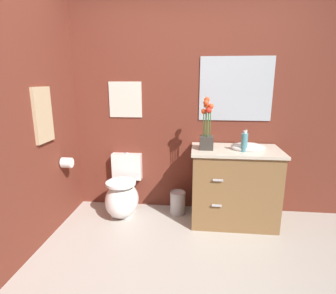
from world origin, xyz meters
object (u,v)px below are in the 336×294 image
wall_mirror (236,89)px  toilet_paper_roll (67,163)px  vanity_cabinet (234,185)px  hanging_towel (43,115)px  toilet (123,195)px  wall_poster (125,100)px  flower_vase (207,131)px  trash_bin (178,202)px  soap_bottle (244,142)px

wall_mirror → toilet_paper_roll: (-1.81, -0.46, -0.77)m
vanity_cabinet → hanging_towel: hanging_towel is taller
toilet → wall_poster: (0.00, 0.27, 1.08)m
wall_mirror → wall_poster: bearing=180.0°
toilet_paper_roll → flower_vase: bearing=5.1°
toilet → trash_bin: size_ratio=2.54×
vanity_cabinet → hanging_towel: size_ratio=1.96×
hanging_towel → toilet_paper_roll: bearing=78.2°
wall_poster → soap_bottle: bearing=-16.4°
vanity_cabinet → flower_vase: size_ratio=1.88×
vanity_cabinet → flower_vase: (-0.32, -0.04, 0.61)m
wall_poster → trash_bin: bearing=-15.9°
vanity_cabinet → soap_bottle: soap_bottle is taller
soap_bottle → wall_mirror: (-0.06, 0.39, 0.51)m
trash_bin → hanging_towel: 1.74m
hanging_towel → toilet_paper_roll: size_ratio=4.73×
toilet → wall_poster: bearing=90.0°
trash_bin → hanging_towel: hanging_towel is taller
trash_bin → flower_vase: bearing=-26.3°
toilet → toilet_paper_roll: (-0.55, -0.20, 0.44)m
toilet → vanity_cabinet: size_ratio=0.68×
hanging_towel → soap_bottle: bearing=10.0°
wall_mirror → vanity_cabinet: bearing=-89.5°
flower_vase → toilet_paper_roll: size_ratio=4.93×
wall_mirror → flower_vase: bearing=-133.7°
flower_vase → trash_bin: bearing=153.7°
soap_bottle → toilet_paper_roll: (-1.87, -0.08, -0.26)m
trash_bin → vanity_cabinet: bearing=-10.2°
flower_vase → vanity_cabinet: bearing=6.8°
trash_bin → wall_mirror: bearing=16.3°
flower_vase → soap_bottle: bearing=-8.5°
wall_poster → hanging_towel: (-0.60, -0.73, -0.10)m
trash_bin → toilet_paper_roll: bearing=-166.6°
toilet → soap_bottle: bearing=-5.2°
flower_vase → toilet_paper_roll: bearing=-174.9°
wall_mirror → toilet: bearing=-168.0°
trash_bin → wall_poster: wall_poster is taller
toilet → wall_poster: size_ratio=1.68×
vanity_cabinet → toilet_paper_roll: bearing=-174.6°
flower_vase → hanging_towel: hanging_towel is taller
vanity_cabinet → toilet_paper_roll: size_ratio=9.25×
vanity_cabinet → flower_vase: flower_vase is taller
toilet → hanging_towel: (-0.60, -0.46, 0.98)m
vanity_cabinet → trash_bin: size_ratio=3.74×
wall_mirror → soap_bottle: bearing=-80.9°
toilet → flower_vase: size_ratio=1.27×
toilet → trash_bin: (0.64, 0.09, -0.11)m
vanity_cabinet → flower_vase: bearing=-173.2°
wall_poster → toilet_paper_roll: wall_poster is taller
toilet → hanging_towel: hanging_towel is taller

